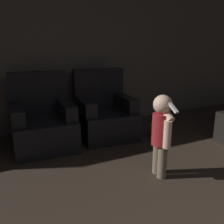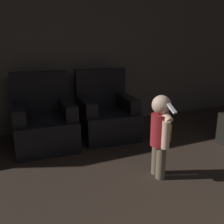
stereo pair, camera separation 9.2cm
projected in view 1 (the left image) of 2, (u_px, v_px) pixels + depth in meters
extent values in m
cube|color=#51493F|center=(76.00, 48.00, 4.01)|extent=(8.40, 0.05, 2.60)
cube|color=black|center=(44.00, 133.00, 3.38)|extent=(0.85, 0.89, 0.40)
cube|color=black|center=(38.00, 92.00, 3.55)|extent=(0.80, 0.21, 0.59)
cube|color=black|center=(17.00, 114.00, 3.18)|extent=(0.21, 0.69, 0.20)
cube|color=black|center=(66.00, 109.00, 3.42)|extent=(0.21, 0.69, 0.20)
cube|color=black|center=(106.00, 124.00, 3.77)|extent=(0.87, 0.91, 0.40)
cube|color=black|center=(98.00, 88.00, 3.95)|extent=(0.80, 0.23, 0.59)
cube|color=black|center=(85.00, 106.00, 3.58)|extent=(0.22, 0.69, 0.20)
cube|color=black|center=(125.00, 102.00, 3.80)|extent=(0.22, 0.69, 0.20)
cylinder|color=brown|center=(157.00, 158.00, 2.70)|extent=(0.10, 0.10, 0.35)
cylinder|color=brown|center=(162.00, 162.00, 2.60)|extent=(0.10, 0.10, 0.35)
cylinder|color=maroon|center=(161.00, 129.00, 2.56)|extent=(0.19, 0.19, 0.33)
sphere|color=beige|center=(163.00, 104.00, 2.49)|extent=(0.19, 0.19, 0.19)
cylinder|color=beige|center=(167.00, 135.00, 2.45)|extent=(0.08, 0.08, 0.28)
cylinder|color=beige|center=(164.00, 111.00, 2.51)|extent=(0.08, 0.28, 0.21)
cube|color=white|center=(172.00, 107.00, 2.39)|extent=(0.04, 0.16, 0.10)
cube|color=yellow|center=(160.00, 132.00, 3.63)|extent=(0.22, 0.17, 0.26)
cube|color=red|center=(164.00, 136.00, 3.56)|extent=(0.15, 0.02, 0.12)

